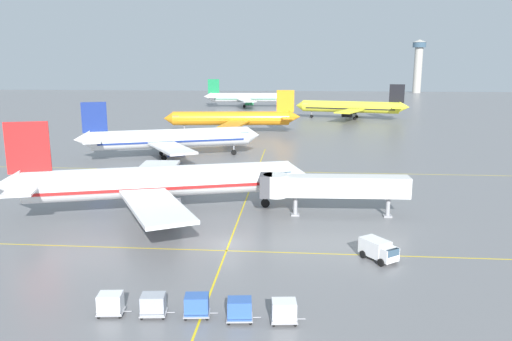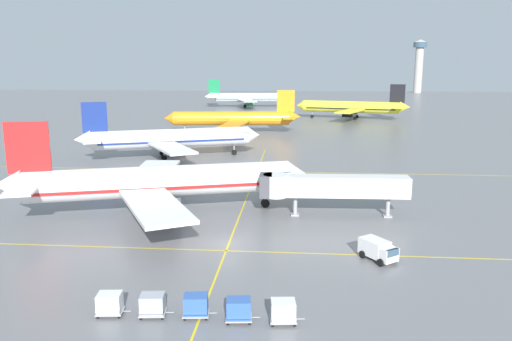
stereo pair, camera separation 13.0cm
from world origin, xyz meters
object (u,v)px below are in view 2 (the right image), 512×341
Objects in this scene: airliner_third_row at (233,119)px; airliner_far_right_stand at (248,98)px; airliner_second_row at (170,139)px; service_truck_red_van at (378,249)px; airliner_far_left_stand at (352,107)px; baggage_cart_row_fifth at (283,311)px; baggage_cart_row_second at (152,305)px; jet_bridge at (323,186)px; control_tower at (419,62)px; baggage_cart_row_middle at (196,305)px; baggage_cart_row_fourth at (239,310)px; airliner_front_gate at (158,182)px; baggage_cart_row_leftmost at (110,304)px.

airliner_far_right_stand is (-4.02, 83.42, 0.07)m from airliner_third_row.
airliner_second_row reaches higher than service_truck_red_van.
airliner_far_left_stand is 14.10× the size of baggage_cart_row_fifth.
airliner_second_row is at bearing 103.10° from baggage_cart_row_second.
baggage_cart_row_fifth is (10.54, -0.18, 0.00)m from baggage_cart_row_second.
airliner_third_row is 81.09m from jet_bridge.
airliner_third_row is 1.16× the size of control_tower.
baggage_cart_row_middle and baggage_cart_row_fourth have the same top height.
airliner_front_gate is 1.20× the size of control_tower.
airliner_second_row is at bearing -92.13° from airliner_far_right_stand.
airliner_front_gate reaches higher than baggage_cart_row_fifth.
baggage_cart_row_fifth is at bearing -57.56° from airliner_front_gate.
control_tower is at bearing 75.69° from baggage_cart_row_fifth.
airliner_far_left_stand is 14.10× the size of baggage_cart_row_middle.
service_truck_red_van is 1.56× the size of baggage_cart_row_middle.
airliner_front_gate reaches higher than airliner_second_row.
service_truck_red_van is (27.06, -93.14, -2.99)m from airliner_third_row.
baggage_cart_row_leftmost is at bearing -79.77° from airliner_second_row.
baggage_cart_row_second is (-30.30, -145.58, -3.25)m from airliner_far_left_stand.
baggage_cart_row_middle is (10.69, -27.50, -3.39)m from airliner_front_gate.
airliner_front_gate reaches higher than airliner_far_right_stand.
service_truck_red_van is 16.17m from jet_bridge.
airliner_second_row is 0.97× the size of airliner_third_row.
baggage_cart_row_middle is (3.51, 0.20, 0.00)m from baggage_cart_row_second.
airliner_second_row is 13.44× the size of baggage_cart_row_leftmost.
baggage_cart_row_middle is at bearing -111.81° from jet_bridge.
control_tower is at bearing 64.32° from airliner_third_row.
airliner_second_row reaches higher than baggage_cart_row_fifth.
control_tower reaches higher than airliner_far_right_stand.
airliner_second_row is 0.95× the size of airliner_far_right_stand.
airliner_far_left_stand reaches higher than service_truck_red_van.
airliner_second_row is at bearing -102.36° from airliner_third_row.
baggage_cart_row_second is at bearing 179.04° from baggage_cart_row_fifth.
jet_bridge is at bearing 62.52° from baggage_cart_row_second.
jet_bridge is at bearing -97.50° from airliner_far_left_stand.
airliner_front_gate reaches higher than baggage_cart_row_leftmost.
jet_bridge reaches higher than service_truck_red_van.
baggage_cart_row_fifth is at bearing -97.72° from airliner_far_left_stand.
control_tower is (95.68, 199.01, 15.71)m from airliner_third_row.
airliner_third_row is 107.86m from baggage_cart_row_fourth.
airliner_third_row reaches higher than baggage_cart_row_fifth.
airliner_front_gate is 1.07× the size of airliner_second_row.
baggage_cart_row_second is at bearing -86.17° from airliner_third_row.
service_truck_red_van is at bearing -103.22° from control_tower.
airliner_far_right_stand is 190.44m from baggage_cart_row_second.
baggage_cart_row_fifth is (3.51, 0.03, 0.00)m from baggage_cart_row_fourth.
airliner_far_left_stand is (37.47, 117.89, -0.14)m from airliner_front_gate.
airliner_third_row is at bearing -87.24° from airliner_far_right_stand.
airliner_far_right_stand is at bearing 92.76° from airliner_third_row.
baggage_cart_row_fourth and baggage_cart_row_fifth have the same top height.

